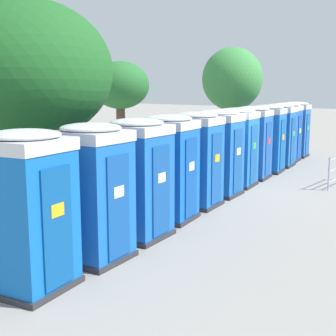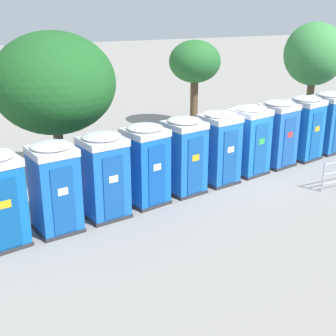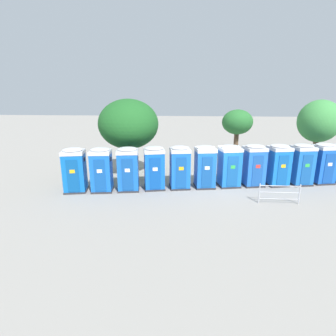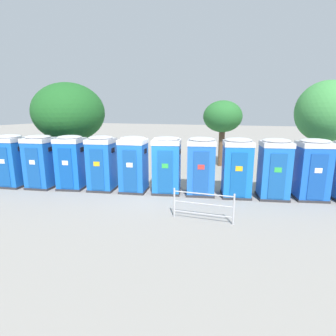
# 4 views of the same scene
# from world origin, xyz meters

# --- Properties ---
(ground_plane) EXTENTS (120.00, 120.00, 0.00)m
(ground_plane) POSITION_xyz_m (0.00, 0.00, 0.00)
(ground_plane) COLOR gray
(portapotty_0) EXTENTS (1.45, 1.43, 2.54)m
(portapotty_0) POSITION_xyz_m (-8.19, -1.63, 1.28)
(portapotty_0) COLOR #2D2D33
(portapotty_0) RESTS_ON ground
(portapotty_1) EXTENTS (1.34, 1.36, 2.54)m
(portapotty_1) POSITION_xyz_m (-6.68, -1.43, 1.28)
(portapotty_1) COLOR #2D2D33
(portapotty_1) RESTS_ON ground
(portapotty_2) EXTENTS (1.39, 1.37, 2.54)m
(portapotty_2) POSITION_xyz_m (-5.19, -1.14, 1.28)
(portapotty_2) COLOR #2D2D33
(portapotty_2) RESTS_ON ground
(portapotty_3) EXTENTS (1.42, 1.43, 2.54)m
(portapotty_3) POSITION_xyz_m (-3.71, -0.78, 1.28)
(portapotty_3) COLOR #2D2D33
(portapotty_3) RESTS_ON ground
(portapotty_4) EXTENTS (1.36, 1.39, 2.54)m
(portapotty_4) POSITION_xyz_m (-2.22, -0.51, 1.28)
(portapotty_4) COLOR #2D2D33
(portapotty_4) RESTS_ON ground
(portapotty_5) EXTENTS (1.35, 1.38, 2.54)m
(portapotty_5) POSITION_xyz_m (-0.72, -0.25, 1.28)
(portapotty_5) COLOR #2D2D33
(portapotty_5) RESTS_ON ground
(portapotty_6) EXTENTS (1.45, 1.43, 2.54)m
(portapotty_6) POSITION_xyz_m (0.76, 0.07, 1.28)
(portapotty_6) COLOR #2D2D33
(portapotty_6) RESTS_ON ground
(portapotty_7) EXTENTS (1.45, 1.43, 2.54)m
(portapotty_7) POSITION_xyz_m (2.25, 0.34, 1.28)
(portapotty_7) COLOR #2D2D33
(portapotty_7) RESTS_ON ground
(portapotty_8) EXTENTS (1.44, 1.44, 2.54)m
(portapotty_8) POSITION_xyz_m (3.76, 0.55, 1.28)
(portapotty_8) COLOR #2D2D33
(portapotty_8) RESTS_ON ground
(portapotty_9) EXTENTS (1.41, 1.41, 2.54)m
(portapotty_9) POSITION_xyz_m (5.25, 0.82, 1.28)
(portapotty_9) COLOR #2D2D33
(portapotty_9) RESTS_ON ground
(portapotty_10) EXTENTS (1.46, 1.44, 2.54)m
(portapotty_10) POSITION_xyz_m (6.72, 1.21, 1.28)
(portapotty_10) COLOR #2D2D33
(portapotty_10) RESTS_ON ground
(street_tree_0) EXTENTS (4.00, 4.00, 5.19)m
(street_tree_0) POSITION_xyz_m (-5.77, 1.82, 3.53)
(street_tree_0) COLOR brown
(street_tree_0) RESTS_ON ground
(street_tree_1) EXTENTS (2.96, 2.96, 5.12)m
(street_tree_1) POSITION_xyz_m (7.67, 4.61, 3.56)
(street_tree_1) COLOR brown
(street_tree_1) RESTS_ON ground
(street_tree_2) EXTENTS (2.52, 2.52, 4.30)m
(street_tree_2) POSITION_xyz_m (2.23, 6.87, 3.22)
(street_tree_2) COLOR brown
(street_tree_2) RESTS_ON ground
(event_barrier) EXTENTS (2.06, 0.09, 1.05)m
(event_barrier) POSITION_xyz_m (2.96, -2.53, 0.57)
(event_barrier) COLOR #B7B7BC
(event_barrier) RESTS_ON ground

